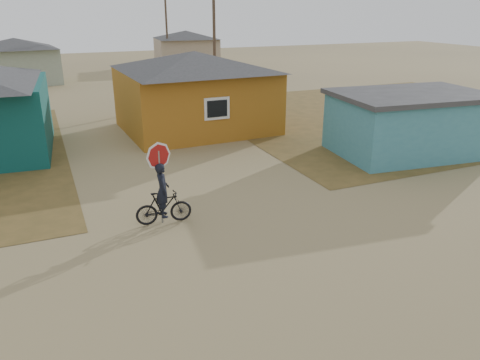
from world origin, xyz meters
name	(u,v)px	position (x,y,z in m)	size (l,w,h in m)	color
ground	(282,273)	(0.00, 0.00, 0.00)	(120.00, 120.00, 0.00)	#917E54
grass_ne	(388,114)	(14.00, 13.00, 0.01)	(20.00, 18.00, 0.00)	brown
house_yellow	(196,90)	(2.50, 14.00, 2.00)	(7.72, 6.76, 3.90)	#9F6018
shed_turquoise	(409,123)	(9.50, 6.50, 1.31)	(6.71, 4.93, 2.60)	teal
house_pale_west	(17,60)	(-6.00, 34.00, 1.86)	(7.04, 6.15, 3.60)	gray
house_beige_east	(186,48)	(10.00, 40.00, 1.86)	(6.95, 6.05, 3.60)	tan
utility_pole_near	(214,35)	(6.50, 22.00, 4.14)	(1.40, 0.20, 8.00)	#4C3B2D
utility_pole_far	(167,26)	(7.50, 38.00, 4.14)	(1.40, 0.20, 8.00)	#4C3B2D
stop_sign	(159,164)	(-1.91, 3.83, 1.80)	(0.80, 0.07, 2.44)	gray
cyclist	(163,202)	(-1.87, 3.78, 0.67)	(1.66, 0.62, 1.83)	black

